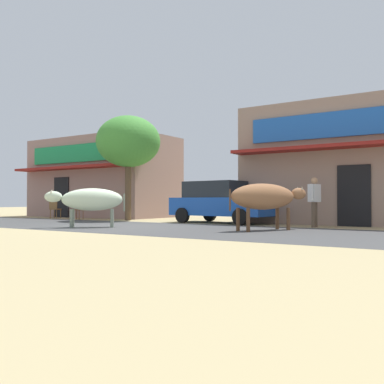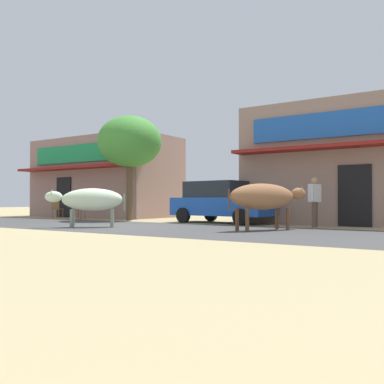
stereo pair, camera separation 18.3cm
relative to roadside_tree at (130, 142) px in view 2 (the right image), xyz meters
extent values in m
plane|color=tan|center=(2.83, -3.59, -3.50)|extent=(80.00, 80.00, 0.00)
cube|color=#434343|center=(2.83, -3.59, -3.50)|extent=(72.00, 5.39, 0.00)
cube|color=gray|center=(-4.14, 2.68, -1.40)|extent=(7.93, 4.01, 4.22)
cube|color=#198C4C|center=(-4.14, 0.61, -0.22)|extent=(6.34, 0.10, 0.90)
cube|color=maroon|center=(-4.14, 0.22, -0.97)|extent=(7.61, 0.90, 0.12)
cube|color=black|center=(-5.19, 0.64, -2.45)|extent=(1.10, 0.06, 2.10)
cube|color=gray|center=(8.67, 2.68, -1.24)|extent=(7.04, 4.01, 4.53)
cube|color=blue|center=(8.67, 0.61, 0.03)|extent=(5.63, 0.10, 0.90)
cube|color=maroon|center=(8.67, 0.22, -0.78)|extent=(6.76, 0.90, 0.12)
cube|color=black|center=(9.56, 0.64, -2.45)|extent=(1.10, 0.06, 2.10)
cylinder|color=brown|center=(0.00, 0.00, -2.21)|extent=(0.29, 0.29, 2.60)
ellipsoid|color=#438D35|center=(0.00, 0.00, 0.02)|extent=(2.87, 2.87, 2.29)
cube|color=#1949A5|center=(4.73, 0.24, -2.85)|extent=(4.29, 2.21, 0.70)
cube|color=#1E2328|center=(4.42, 0.27, -2.18)|extent=(2.43, 1.89, 0.64)
cylinder|color=black|center=(6.16, 1.02, -3.20)|extent=(0.61, 0.24, 0.60)
cylinder|color=black|center=(5.98, -0.79, -3.20)|extent=(0.61, 0.24, 0.60)
cylinder|color=black|center=(3.48, 1.28, -3.20)|extent=(0.61, 0.24, 0.60)
cylinder|color=black|center=(3.30, -0.53, -3.20)|extent=(0.61, 0.24, 0.60)
ellipsoid|color=beige|center=(2.42, -4.51, -2.59)|extent=(1.88, 1.79, 0.74)
ellipsoid|color=beige|center=(1.50, -5.35, -2.49)|extent=(0.60, 0.58, 0.36)
cone|color=beige|center=(1.53, -5.46, -2.31)|extent=(0.06, 0.06, 0.12)
cone|color=beige|center=(1.40, -5.31, -2.31)|extent=(0.06, 0.06, 0.12)
cylinder|color=gray|center=(2.09, -5.10, -3.20)|extent=(0.11, 0.11, 0.61)
cylinder|color=gray|center=(1.80, -4.79, -3.20)|extent=(0.11, 0.11, 0.61)
cylinder|color=gray|center=(3.04, -4.23, -3.20)|extent=(0.11, 0.11, 0.61)
cylinder|color=gray|center=(2.75, -3.92, -3.20)|extent=(0.11, 0.11, 0.61)
cylinder|color=gray|center=(3.18, -3.81, -2.69)|extent=(0.05, 0.05, 0.59)
ellipsoid|color=#9A6540|center=(7.77, -2.82, -2.50)|extent=(1.67, 2.36, 0.77)
ellipsoid|color=#9A6540|center=(8.40, -1.58, -2.40)|extent=(0.50, 0.63, 0.36)
cone|color=beige|center=(8.34, -1.49, -2.22)|extent=(0.06, 0.06, 0.12)
cone|color=beige|center=(8.51, -1.58, -2.22)|extent=(0.06, 0.06, 0.12)
cylinder|color=brown|center=(7.89, -2.05, -3.17)|extent=(0.11, 0.11, 0.68)
cylinder|color=brown|center=(8.32, -2.27, -3.17)|extent=(0.11, 0.11, 0.68)
cylinder|color=brown|center=(7.21, -3.37, -3.17)|extent=(0.11, 0.11, 0.68)
cylinder|color=brown|center=(7.64, -3.60, -3.17)|extent=(0.11, 0.11, 0.68)
cylinder|color=brown|center=(7.22, -3.89, -2.60)|extent=(0.05, 0.05, 0.62)
cylinder|color=brown|center=(8.53, -0.31, -3.09)|extent=(0.14, 0.14, 0.84)
cylinder|color=brown|center=(8.53, -0.49, -3.09)|extent=(0.14, 0.14, 0.84)
cube|color=silver|center=(8.53, -0.40, -2.37)|extent=(0.36, 0.45, 0.59)
sphere|color=tan|center=(8.53, -0.40, -1.96)|extent=(0.23, 0.23, 0.23)
cylinder|color=silver|center=(8.53, -0.14, -2.34)|extent=(0.09, 0.09, 0.53)
cylinder|color=silver|center=(8.53, -0.66, -2.34)|extent=(0.09, 0.09, 0.53)
cube|color=brown|center=(-2.49, -0.67, -3.05)|extent=(0.55, 0.55, 0.05)
cube|color=brown|center=(-2.55, -0.48, -2.80)|extent=(0.43, 0.17, 0.44)
cylinder|color=brown|center=(-2.28, -0.79, -3.29)|extent=(0.04, 0.04, 0.43)
cylinder|color=brown|center=(-2.61, -0.89, -3.29)|extent=(0.04, 0.04, 0.43)
cylinder|color=brown|center=(-2.38, -0.45, -3.29)|extent=(0.04, 0.04, 0.43)
cylinder|color=brown|center=(-2.71, -0.56, -3.29)|extent=(0.04, 0.04, 0.43)
cube|color=brown|center=(-4.56, -0.26, -3.05)|extent=(0.54, 0.54, 0.05)
cube|color=brown|center=(-4.50, -0.45, -2.80)|extent=(0.43, 0.16, 0.44)
cylinder|color=brown|center=(-4.77, -0.13, -3.29)|extent=(0.04, 0.04, 0.43)
cylinder|color=brown|center=(-4.43, -0.04, -3.29)|extent=(0.04, 0.04, 0.43)
cylinder|color=brown|center=(-4.68, -0.47, -3.29)|extent=(0.04, 0.04, 0.43)
cylinder|color=brown|center=(-4.34, -0.38, -3.29)|extent=(0.04, 0.04, 0.43)
camera|label=1|loc=(13.03, -14.76, -2.60)|focal=40.83mm
camera|label=2|loc=(13.18, -14.66, -2.60)|focal=40.83mm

